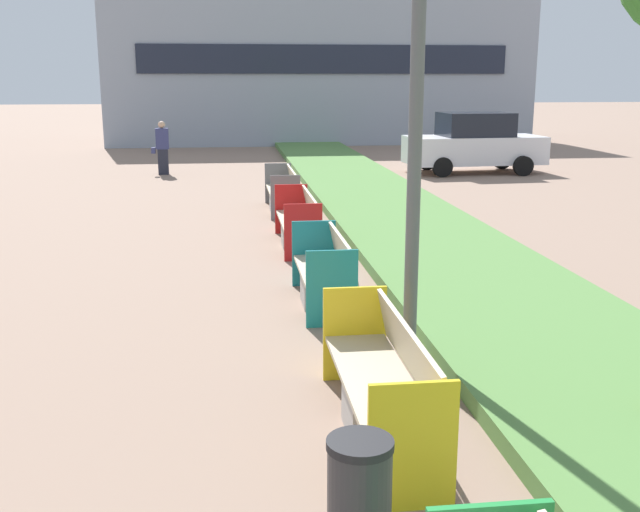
# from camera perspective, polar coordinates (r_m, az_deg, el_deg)

# --- Properties ---
(planter_grass_strip) EXTENTS (2.80, 120.00, 0.18)m
(planter_grass_strip) POSITION_cam_1_polar(r_m,az_deg,el_deg) (11.36, 11.03, -1.15)
(planter_grass_strip) COLOR #568442
(planter_grass_strip) RESTS_ON ground
(building_backdrop) EXTENTS (18.80, 5.74, 6.67)m
(building_backdrop) POSITION_cam_1_polar(r_m,az_deg,el_deg) (35.63, -0.18, 14.12)
(building_backdrop) COLOR #939EAD
(building_backdrop) RESTS_ON ground
(bench_yellow_frame) EXTENTS (0.65, 2.37, 0.94)m
(bench_yellow_frame) POSITION_cam_1_polar(r_m,az_deg,el_deg) (6.32, 4.82, -10.17)
(bench_yellow_frame) COLOR #ADA8A0
(bench_yellow_frame) RESTS_ON ground
(bench_teal_frame) EXTENTS (0.65, 1.89, 0.94)m
(bench_teal_frame) POSITION_cam_1_polar(r_m,az_deg,el_deg) (9.76, 0.36, -1.65)
(bench_teal_frame) COLOR #ADA8A0
(bench_teal_frame) RESTS_ON ground
(bench_red_frame) EXTENTS (0.65, 2.28, 0.94)m
(bench_red_frame) POSITION_cam_1_polar(r_m,az_deg,el_deg) (13.18, -1.61, 2.37)
(bench_red_frame) COLOR #ADA8A0
(bench_red_frame) RESTS_ON ground
(bench_grey_frame) EXTENTS (0.65, 2.28, 0.94)m
(bench_grey_frame) POSITION_cam_1_polar(r_m,az_deg,el_deg) (16.74, -2.81, 4.73)
(bench_grey_frame) COLOR #ADA8A0
(bench_grey_frame) RESTS_ON ground
(pedestrian_walking) EXTENTS (0.53, 0.24, 1.62)m
(pedestrian_walking) POSITION_cam_1_polar(r_m,az_deg,el_deg) (23.60, -11.93, 8.07)
(pedestrian_walking) COLOR #232633
(pedestrian_walking) RESTS_ON ground
(parked_car_distant) EXTENTS (4.29, 2.00, 1.86)m
(parked_car_distant) POSITION_cam_1_polar(r_m,az_deg,el_deg) (23.97, 11.68, 8.39)
(parked_car_distant) COLOR silver
(parked_car_distant) RESTS_ON ground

